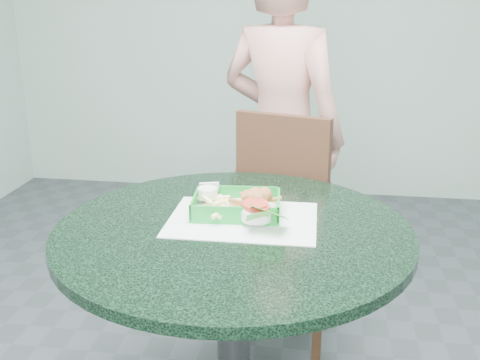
# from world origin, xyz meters

# --- Properties ---
(cafe_table) EXTENTS (0.99, 0.99, 0.75)m
(cafe_table) POSITION_xyz_m (0.00, 0.00, 0.58)
(cafe_table) COLOR #363636
(cafe_table) RESTS_ON floor
(dining_chair) EXTENTS (0.40, 0.40, 0.93)m
(dining_chair) POSITION_xyz_m (0.08, 0.66, 0.53)
(dining_chair) COLOR black
(dining_chair) RESTS_ON floor
(diner_person) EXTENTS (0.71, 0.60, 1.65)m
(diner_person) POSITION_xyz_m (0.06, 0.97, 0.83)
(diner_person) COLOR tan
(diner_person) RESTS_ON floor
(placemat) EXTENTS (0.42, 0.32, 0.00)m
(placemat) POSITION_xyz_m (0.02, 0.05, 0.75)
(placemat) COLOR white
(placemat) RESTS_ON cafe_table
(food_basket) EXTENTS (0.25, 0.18, 0.05)m
(food_basket) POSITION_xyz_m (-0.01, 0.10, 0.77)
(food_basket) COLOR #128E2B
(food_basket) RESTS_ON placemat
(crab_sandwich) EXTENTS (0.13, 0.13, 0.07)m
(crab_sandwich) POSITION_xyz_m (0.05, 0.08, 0.80)
(crab_sandwich) COLOR tan
(crab_sandwich) RESTS_ON food_basket
(fries_pile) EXTENTS (0.13, 0.14, 0.05)m
(fries_pile) POSITION_xyz_m (-0.06, 0.08, 0.79)
(fries_pile) COLOR #FFF19E
(fries_pile) RESTS_ON food_basket
(sauce_ramekin) EXTENTS (0.06, 0.06, 0.03)m
(sauce_ramekin) POSITION_xyz_m (-0.10, 0.13, 0.80)
(sauce_ramekin) COLOR white
(sauce_ramekin) RESTS_ON food_basket
(garnish_cup) EXTENTS (0.13, 0.12, 0.05)m
(garnish_cup) POSITION_xyz_m (0.06, 0.01, 0.79)
(garnish_cup) COLOR silver
(garnish_cup) RESTS_ON food_basket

